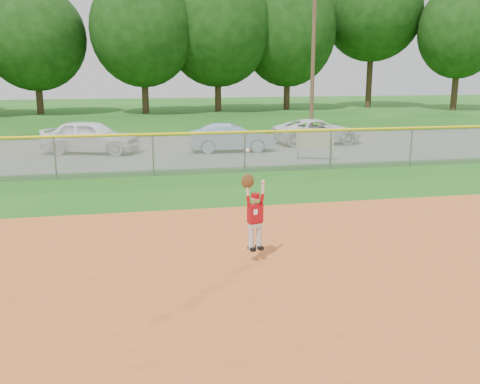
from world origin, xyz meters
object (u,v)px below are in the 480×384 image
car_blue (232,138)px  ballplayer (254,212)px  car_white_a (91,137)px  car_white_b (317,131)px  sponsor_sign (315,139)px

car_blue → ballplayer: bearing=173.3°
car_white_a → car_white_b: 11.02m
car_blue → car_white_b: car_blue is taller
car_blue → ballplayer: ballplayer is taller
car_white_b → sponsor_sign: size_ratio=3.13×
car_blue → sponsor_sign: bearing=-134.4°
sponsor_sign → ballplayer: 12.16m
car_white_a → ballplayer: (4.10, -14.93, 0.27)m
car_white_a → sponsor_sign: size_ratio=3.07×
ballplayer → car_white_a: bearing=105.3°
car_white_a → car_blue: size_ratio=1.14×
car_blue → car_white_b: 4.99m
car_blue → ballplayer: 14.29m
car_white_b → ballplayer: 17.23m
car_blue → sponsor_sign: sponsor_sign is taller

